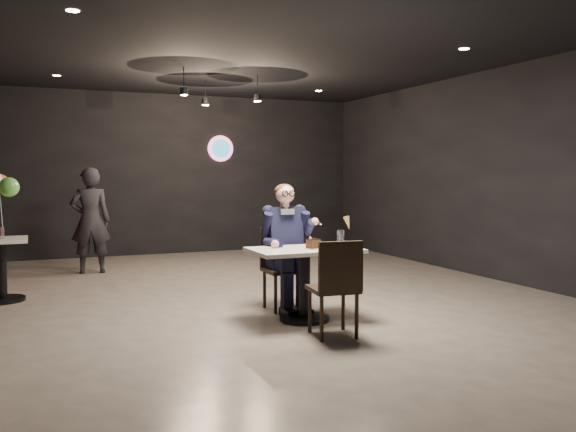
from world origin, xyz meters
name	(u,v)px	position (x,y,z in m)	size (l,w,h in m)	color
floor	(262,296)	(0.00, 0.00, 0.00)	(9.00, 9.00, 0.00)	gray
wall_sign	(220,149)	(0.80, 4.47, 2.00)	(0.50, 0.06, 0.50)	pink
pendant_lights	(215,83)	(0.00, 2.00, 2.88)	(1.40, 1.20, 0.36)	black
main_table	(304,284)	(-0.02, -1.31, 0.38)	(1.10, 0.70, 0.75)	white
chair_far	(284,269)	(-0.02, -0.76, 0.46)	(0.42, 0.46, 0.92)	black
chair_near	(333,287)	(-0.02, -1.96, 0.46)	(0.42, 0.46, 0.92)	black
seated_man	(284,245)	(-0.02, -0.76, 0.72)	(0.60, 0.80, 1.44)	black
dessert_plate	(315,248)	(0.05, -1.41, 0.76)	(0.21, 0.21, 0.01)	white
cake_slice	(313,244)	(0.03, -1.42, 0.80)	(0.12, 0.10, 0.09)	black
mint_leaf	(315,240)	(0.04, -1.44, 0.84)	(0.06, 0.04, 0.01)	#287B34
sundae_glass	(341,239)	(0.37, -1.37, 0.84)	(0.08, 0.08, 0.18)	silver
wafer_cone	(348,223)	(0.44, -1.39, 1.00)	(0.07, 0.07, 0.14)	tan
side_table	(1,270)	(-2.95, 0.94, 0.37)	(0.60, 0.60, 0.75)	white
balloon_vase	(0,233)	(-2.95, 0.94, 0.82)	(0.09, 0.09, 0.14)	silver
passerby	(90,220)	(-1.78, 2.69, 0.80)	(0.59, 0.38, 1.61)	black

